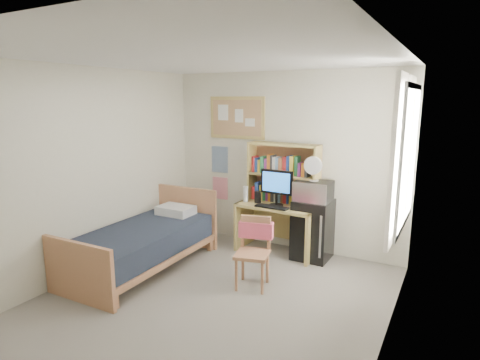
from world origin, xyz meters
The scene contains 26 objects.
floor centered at (0.00, 0.00, -0.01)m, with size 3.60×4.20×0.02m, color gray.
ceiling centered at (0.00, 0.00, 2.60)m, with size 3.60×4.20×0.02m, color silver.
wall_back centered at (0.00, 2.10, 1.30)m, with size 3.60×0.04×2.60m, color silver.
wall_front centered at (0.00, -2.10, 1.30)m, with size 3.60×0.04×2.60m, color silver.
wall_left centered at (-1.80, 0.00, 1.30)m, with size 0.04×4.20×2.60m, color silver.
wall_right centered at (1.80, 0.00, 1.30)m, with size 0.04×4.20×2.60m, color silver.
window_unit centered at (1.75, 1.20, 1.60)m, with size 0.10×1.40×1.70m, color white.
curtain_left centered at (1.72, 0.80, 1.60)m, with size 0.04×0.55×1.70m, color white.
curtain_right centered at (1.72, 1.60, 1.60)m, with size 0.04×0.55×1.70m, color white.
bulletin_board centered at (-0.78, 2.08, 1.92)m, with size 0.94×0.03×0.64m, color tan.
poster_wave centered at (-1.10, 2.09, 1.25)m, with size 0.30×0.01×0.42m, color #224D88.
poster_japan centered at (-1.10, 2.09, 0.78)m, with size 0.28×0.01×0.36m, color #DE274A.
desk centered at (0.05, 1.79, 0.36)m, with size 1.15×0.57×0.72m, color tan.
desk_chair centered at (0.23, 0.63, 0.42)m, with size 0.42×0.42×0.83m, color tan.
mini_fridge centered at (0.57, 1.83, 0.42)m, with size 0.49×0.49×0.84m, color black.
bed centered at (-1.28, 0.41, 0.27)m, with size 1.00×2.00×0.55m, color black.
hutch centered at (0.06, 1.94, 1.15)m, with size 1.06×0.27×0.87m, color tan.
monitor centered at (0.05, 1.73, 0.97)m, with size 0.48×0.04×0.51m, color black.
keyboard centered at (0.05, 1.59, 0.73)m, with size 0.47×0.15×0.02m, color black.
speaker_left centered at (-0.25, 1.75, 0.80)m, with size 0.07×0.07×0.17m, color black.
speaker_right centered at (0.35, 1.72, 0.80)m, with size 0.07×0.07×0.16m, color black.
water_bottle centered at (-0.43, 1.71, 0.83)m, with size 0.07×0.07×0.23m, color silver.
hoodie centered at (0.18, 0.83, 0.65)m, with size 0.41×0.13×0.20m, color #FF617F.
microwave centered at (0.57, 1.81, 0.97)m, with size 0.47×0.36×0.28m, color silver.
desk_fan centered at (0.57, 1.81, 1.26)m, with size 0.24×0.24×0.30m, color silver.
pillow centered at (-1.29, 1.16, 0.61)m, with size 0.51×0.36×0.12m, color silver.
Camera 1 is at (2.24, -3.33, 2.20)m, focal length 30.00 mm.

